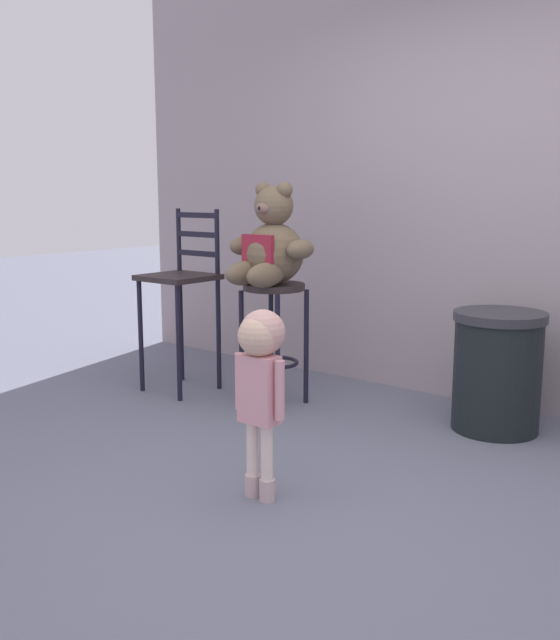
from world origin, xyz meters
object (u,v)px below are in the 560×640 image
(bar_chair_empty, at_px, (182,287))
(teddy_bear, at_px, (271,247))
(child_walking, at_px, (260,363))
(trash_bin, at_px, (497,371))
(bar_stool_with_teddy, at_px, (274,319))

(bar_chair_empty, bearing_deg, teddy_bear, 6.99)
(child_walking, distance_m, bar_chair_empty, 1.84)
(trash_bin, bearing_deg, bar_chair_empty, -165.46)
(bar_chair_empty, bearing_deg, trash_bin, 14.54)
(teddy_bear, distance_m, trash_bin, 1.50)
(bar_stool_with_teddy, bearing_deg, child_walking, -53.04)
(child_walking, bearing_deg, bar_chair_empty, 144.53)
(teddy_bear, bearing_deg, child_walking, -52.30)
(teddy_bear, relative_size, trash_bin, 0.91)
(child_walking, height_order, bar_chair_empty, bar_chair_empty)
(bar_stool_with_teddy, xyz_separation_m, bar_chair_empty, (-0.70, -0.11, 0.16))
(bar_stool_with_teddy, xyz_separation_m, teddy_bear, (-0.00, -0.03, 0.45))
(child_walking, distance_m, trash_bin, 1.60)
(bar_stool_with_teddy, distance_m, trash_bin, 1.36)
(teddy_bear, height_order, trash_bin, teddy_bear)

